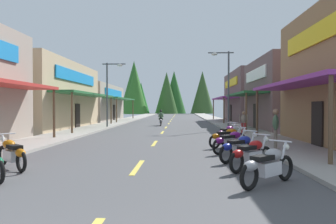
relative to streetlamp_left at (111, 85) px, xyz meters
name	(u,v)px	position (x,y,z in m)	size (l,w,h in m)	color
ground	(169,124)	(4.80, 7.59, -3.79)	(9.42, 95.88, 0.10)	#4C4C4F
sidewalk_left	(114,123)	(-1.29, 7.59, -3.68)	(2.75, 95.88, 0.12)	#9E9991
sidewalk_right	(224,123)	(10.88, 7.59, -3.68)	(2.75, 95.88, 0.12)	#9E9991
centerline_dashes	(170,121)	(4.80, 12.47, -3.73)	(0.16, 72.55, 0.01)	#E0C64C
storefront_left_middle	(39,96)	(-5.95, -0.91, -0.94)	(8.44, 13.44, 5.59)	tan
storefront_left_far	(89,103)	(-5.96, 13.74, -1.40)	(8.48, 13.90, 4.66)	gray
storefront_right_middle	(297,94)	(15.55, -1.16, -0.87)	(8.46, 9.40, 5.73)	brown
storefront_right_far	(258,97)	(15.49, 11.56, -0.69)	(8.33, 12.40, 6.09)	brown
streetlamp_left	(111,85)	(0.00, 0.00, 0.00)	(2.03, 0.30, 5.68)	#474C51
streetlamp_right	(225,79)	(9.61, -2.05, 0.32)	(2.03, 0.30, 6.24)	#474C51
motorcycle_parked_right_0	(268,165)	(8.17, -19.82, -3.25)	(1.66, 1.51, 1.04)	black
motorcycle_parked_right_1	(251,154)	(8.19, -18.01, -3.25)	(1.59, 1.58, 1.04)	black
motorcycle_parked_right_2	(240,147)	(8.14, -16.55, -3.25)	(1.68, 1.48, 1.04)	black
motorcycle_parked_right_3	(231,141)	(8.13, -14.67, -3.25)	(1.73, 1.42, 1.04)	black
motorcycle_parked_right_4	(227,137)	(8.24, -12.93, -3.25)	(1.87, 1.21, 1.04)	black
motorcycle_parked_right_5	(228,133)	(8.53, -10.95, -3.25)	(1.37, 1.77, 1.04)	black
motorcycle_parked_left_2	(12,153)	(1.08, -18.12, -3.25)	(1.66, 1.50, 1.04)	black
rider_cruising_lead	(161,119)	(4.16, 3.63, -3.08)	(0.60, 2.14, 1.57)	black
pedestrian_by_shop	(276,127)	(10.06, -14.05, -2.70)	(0.35, 0.55, 1.77)	#726659
pedestrian_browsing	(244,121)	(10.25, -6.38, -2.84)	(0.53, 0.38, 1.57)	maroon
treeline_backdrop	(161,91)	(0.92, 56.78, 2.16)	(25.18, 13.56, 13.81)	#245B23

